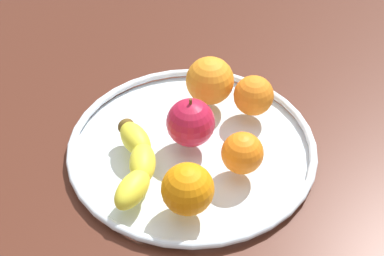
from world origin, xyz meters
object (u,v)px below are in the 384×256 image
at_px(orange_front_right, 210,81).
at_px(orange_center, 188,189).
at_px(apple, 193,122).
at_px(orange_back_right, 254,95).
at_px(orange_front_left, 242,153).
at_px(banana, 136,161).
at_px(fruit_bowl, 192,147).

bearing_deg(orange_front_right, orange_center, 148.79).
bearing_deg(apple, orange_back_right, -77.48).
relative_size(apple, orange_front_left, 1.33).
bearing_deg(orange_center, banana, 25.15).
xyz_separation_m(apple, orange_front_right, (0.08, -0.06, 0.00)).
relative_size(orange_center, orange_front_left, 1.17).
bearing_deg(apple, orange_center, 154.33).
relative_size(orange_front_right, orange_front_left, 1.28).
xyz_separation_m(banana, orange_back_right, (0.05, -0.21, 0.01)).
xyz_separation_m(orange_center, orange_front_left, (0.04, -0.10, -0.01)).
relative_size(fruit_bowl, orange_front_left, 6.24).
distance_m(orange_back_right, orange_front_left, 0.13).
height_order(apple, orange_back_right, apple).
height_order(fruit_bowl, orange_front_left, orange_front_left).
xyz_separation_m(apple, orange_back_right, (0.03, -0.11, -0.00)).
bearing_deg(orange_front_right, orange_back_right, -135.60).
height_order(fruit_bowl, orange_back_right, orange_back_right).
bearing_deg(fruit_bowl, orange_center, 154.78).
height_order(orange_front_right, orange_back_right, orange_front_right).
bearing_deg(orange_center, orange_front_left, -69.49).
bearing_deg(orange_back_right, fruit_bowl, 104.63).
relative_size(orange_front_right, orange_back_right, 1.22).
height_order(orange_front_right, orange_front_left, orange_front_right).
bearing_deg(fruit_bowl, orange_front_left, -148.92).
xyz_separation_m(fruit_bowl, apple, (0.01, -0.00, 0.05)).
height_order(fruit_bowl, banana, banana).
height_order(apple, orange_center, apple).
xyz_separation_m(fruit_bowl, orange_back_right, (0.03, -0.12, 0.04)).
bearing_deg(banana, orange_front_left, -89.77).
distance_m(orange_front_right, orange_center, 0.23).
xyz_separation_m(orange_front_right, orange_front_left, (-0.16, 0.02, -0.01)).
distance_m(orange_center, orange_back_right, 0.22).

